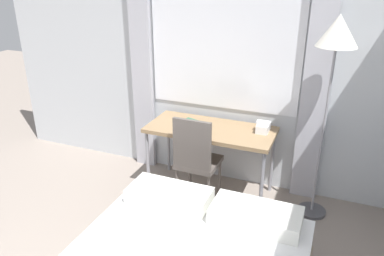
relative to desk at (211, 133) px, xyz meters
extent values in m
cube|color=silver|center=(-0.20, 0.38, 0.67)|extent=(5.04, 0.05, 2.70)
cube|color=white|center=(0.00, 0.34, 0.92)|extent=(1.59, 0.01, 1.50)
cube|color=#B2B2BC|center=(-0.93, 0.30, 0.62)|extent=(0.24, 0.06, 2.60)
cube|color=#B2B2BC|center=(0.93, 0.30, 0.62)|extent=(0.24, 0.06, 2.60)
cube|color=#937551|center=(0.00, 0.00, 0.04)|extent=(1.29, 0.59, 0.04)
cylinder|color=gray|center=(-0.60, -0.25, -0.33)|extent=(0.04, 0.04, 0.70)
cylinder|color=gray|center=(0.60, -0.25, -0.33)|extent=(0.04, 0.04, 0.70)
cylinder|color=gray|center=(-0.60, 0.25, -0.33)|extent=(0.04, 0.04, 0.70)
cylinder|color=gray|center=(0.60, 0.25, -0.33)|extent=(0.04, 0.04, 0.70)
cube|color=#59514C|center=(-0.06, -0.18, -0.26)|extent=(0.41, 0.41, 0.05)
cube|color=#59514C|center=(-0.06, -0.36, 0.02)|extent=(0.38, 0.04, 0.50)
cylinder|color=#59514C|center=(-0.23, -0.34, -0.48)|extent=(0.03, 0.03, 0.40)
cylinder|color=#59514C|center=(0.11, -0.35, -0.48)|extent=(0.03, 0.03, 0.40)
cylinder|color=#59514C|center=(-0.23, 0.00, -0.48)|extent=(0.03, 0.03, 0.40)
cylinder|color=#59514C|center=(0.11, -0.01, -0.48)|extent=(0.03, 0.03, 0.40)
cube|color=silver|center=(0.02, -1.03, -0.11)|extent=(0.65, 0.32, 0.12)
cube|color=silver|center=(0.72, -1.03, -0.11)|extent=(0.65, 0.32, 0.12)
cylinder|color=#4C4C51|center=(1.07, 0.01, -0.67)|extent=(0.27, 0.27, 0.03)
cylinder|color=gray|center=(1.07, 0.01, 0.15)|extent=(0.02, 0.02, 1.60)
cone|color=silver|center=(1.07, 0.01, 1.08)|extent=(0.34, 0.34, 0.26)
cube|color=white|center=(0.51, 0.11, 0.10)|extent=(0.12, 0.19, 0.08)
cube|color=white|center=(0.51, 0.11, 0.15)|extent=(0.13, 0.07, 0.02)
cube|color=#33664C|center=(-0.19, 0.00, 0.07)|extent=(0.33, 0.26, 0.02)
cube|color=white|center=(-0.19, 0.00, 0.08)|extent=(0.31, 0.25, 0.01)
camera|label=1|loc=(1.13, -3.30, 1.54)|focal=35.00mm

